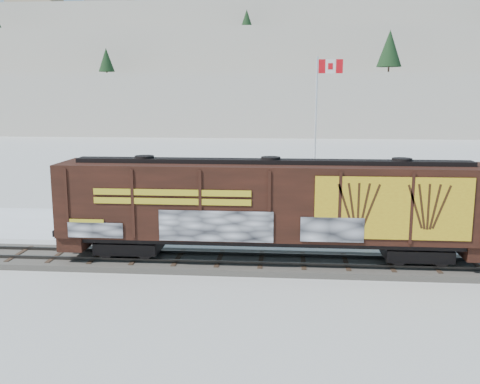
# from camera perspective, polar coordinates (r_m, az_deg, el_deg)

# --- Properties ---
(ground) EXTENTS (500.00, 500.00, 0.00)m
(ground) POSITION_cam_1_polar(r_m,az_deg,el_deg) (25.78, 2.25, -7.85)
(ground) COLOR white
(ground) RESTS_ON ground
(rail_track) EXTENTS (50.00, 3.40, 0.43)m
(rail_track) POSITION_cam_1_polar(r_m,az_deg,el_deg) (25.73, 2.25, -7.54)
(rail_track) COLOR #59544C
(rail_track) RESTS_ON ground
(parking_strip) EXTENTS (40.00, 8.00, 0.03)m
(parking_strip) POSITION_cam_1_polar(r_m,az_deg,el_deg) (32.97, 2.85, -3.76)
(parking_strip) COLOR white
(parking_strip) RESTS_ON ground
(hillside) EXTENTS (360.00, 110.00, 93.00)m
(hillside) POSITION_cam_1_polar(r_m,az_deg,el_deg) (164.38, 4.55, 12.55)
(hillside) COLOR white
(hillside) RESTS_ON ground
(hopper_railcar) EXTENTS (19.73, 3.06, 4.69)m
(hopper_railcar) POSITION_cam_1_polar(r_m,az_deg,el_deg) (24.97, 3.25, -1.23)
(hopper_railcar) COLOR black
(hopper_railcar) RESTS_ON rail_track
(flagpole) EXTENTS (2.30, 0.90, 10.75)m
(flagpole) POSITION_cam_1_polar(r_m,az_deg,el_deg) (40.25, 8.17, 4.37)
(flagpole) COLOR silver
(flagpole) RESTS_ON ground
(car_silver) EXTENTS (5.17, 3.24, 1.64)m
(car_silver) POSITION_cam_1_polar(r_m,az_deg,el_deg) (32.28, -0.47, -2.53)
(car_silver) COLOR #A7A9AE
(car_silver) RESTS_ON parking_strip
(car_white) EXTENTS (4.35, 2.98, 1.36)m
(car_white) POSITION_cam_1_polar(r_m,az_deg,el_deg) (32.68, 3.94, -2.65)
(car_white) COLOR silver
(car_white) RESTS_ON parking_strip
(car_dark) EXTENTS (5.30, 2.66, 1.48)m
(car_dark) POSITION_cam_1_polar(r_m,az_deg,el_deg) (34.80, 19.82, -2.34)
(car_dark) COLOR black
(car_dark) RESTS_ON parking_strip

